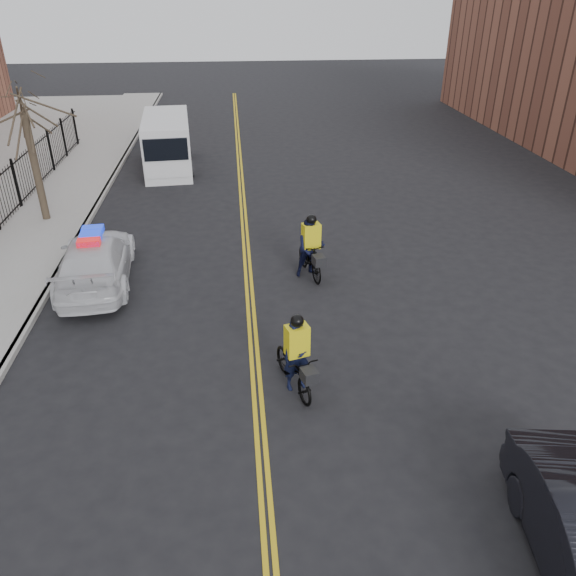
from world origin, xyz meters
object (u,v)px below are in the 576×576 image
(cargo_van, at_px, (167,144))
(cyclist_far, at_px, (311,252))
(police_cruiser, at_px, (95,260))
(cyclist_near, at_px, (297,363))

(cargo_van, xyz_separation_m, cyclist_far, (5.45, -12.18, -0.41))
(police_cruiser, xyz_separation_m, cyclist_near, (5.54, -5.69, -0.08))
(cyclist_near, bearing_deg, cyclist_far, 62.55)
(cyclist_far, bearing_deg, police_cruiser, 166.50)
(police_cruiser, distance_m, cyclist_far, 6.59)
(police_cruiser, height_order, cyclist_far, cyclist_far)
(police_cruiser, bearing_deg, cargo_van, -100.27)
(cyclist_far, bearing_deg, cargo_van, 102.14)
(police_cruiser, xyz_separation_m, cyclist_far, (6.59, -0.18, 0.06))
(cargo_van, relative_size, cyclist_near, 2.94)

